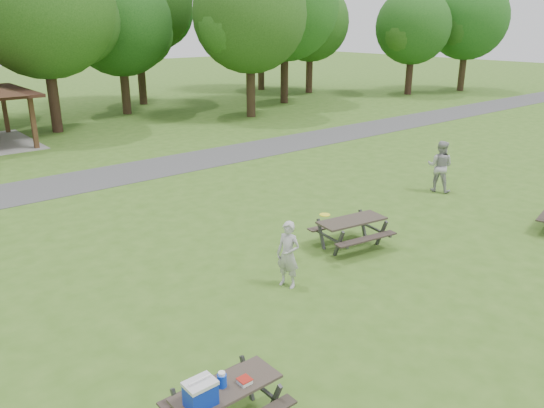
% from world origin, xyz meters
% --- Properties ---
extents(ground, '(160.00, 160.00, 0.00)m').
position_xyz_m(ground, '(0.00, 0.00, 0.00)').
color(ground, '#385F1B').
rests_on(ground, ground).
extents(asphalt_path, '(120.00, 3.20, 0.02)m').
position_xyz_m(asphalt_path, '(0.00, 14.00, 0.01)').
color(asphalt_path, '#414143').
rests_on(asphalt_path, ground).
extents(tree_row_e, '(8.40, 8.00, 11.02)m').
position_xyz_m(tree_row_e, '(2.10, 25.03, 6.78)').
color(tree_row_e, black).
rests_on(tree_row_e, ground).
extents(tree_row_f, '(7.35, 7.00, 9.55)m').
position_xyz_m(tree_row_f, '(8.09, 28.53, 5.84)').
color(tree_row_f, '#2F2014').
rests_on(tree_row_f, ground).
extents(tree_row_g, '(7.77, 7.40, 10.25)m').
position_xyz_m(tree_row_g, '(14.09, 22.03, 6.33)').
color(tree_row_g, black).
rests_on(tree_row_g, ground).
extents(tree_row_h, '(8.61, 8.20, 11.37)m').
position_xyz_m(tree_row_h, '(20.10, 25.53, 7.03)').
color(tree_row_h, black).
rests_on(tree_row_h, ground).
extents(tree_row_i, '(7.14, 6.80, 9.52)m').
position_xyz_m(tree_row_i, '(26.08, 29.03, 5.91)').
color(tree_row_i, '#331F16').
rests_on(tree_row_i, ground).
extents(tree_row_j, '(6.72, 6.40, 8.96)m').
position_xyz_m(tree_row_j, '(32.08, 22.53, 5.56)').
color(tree_row_j, black).
rests_on(tree_row_j, ground).
extents(tree_deep_c, '(8.82, 8.40, 11.90)m').
position_xyz_m(tree_deep_c, '(11.10, 32.03, 7.44)').
color(tree_deep_c, black).
rests_on(tree_deep_c, ground).
extents(tree_deep_d, '(8.40, 8.00, 11.27)m').
position_xyz_m(tree_deep_d, '(24.10, 33.53, 7.03)').
color(tree_deep_d, black).
rests_on(tree_deep_d, ground).
extents(tree_flank_right, '(7.56, 7.20, 9.97)m').
position_xyz_m(tree_flank_right, '(38.09, 21.03, 6.15)').
color(tree_flank_right, black).
rests_on(tree_flank_right, ground).
extents(picnic_table_near, '(1.74, 1.42, 1.21)m').
position_xyz_m(picnic_table_near, '(-4.24, -1.06, 0.69)').
color(picnic_table_near, '#332A24').
rests_on(picnic_table_near, ground).
extents(picnic_table_middle, '(2.21, 1.88, 0.86)m').
position_xyz_m(picnic_table_middle, '(2.75, 2.56, 0.63)').
color(picnic_table_middle, '#312A23').
rests_on(picnic_table_middle, ground).
extents(frisbee_in_flight, '(0.33, 0.33, 0.02)m').
position_xyz_m(frisbee_in_flight, '(1.36, 2.28, 1.38)').
color(frisbee_in_flight, yellow).
rests_on(frisbee_in_flight, ground).
extents(frisbee_thrower, '(0.56, 0.70, 1.67)m').
position_xyz_m(frisbee_thrower, '(-0.21, 1.92, 0.83)').
color(frisbee_thrower, '#ABABAD').
rests_on(frisbee_thrower, ground).
extents(frisbee_catcher, '(1.04, 1.15, 1.95)m').
position_xyz_m(frisbee_catcher, '(9.26, 4.07, 0.98)').
color(frisbee_catcher, '#A1A1A4').
rests_on(frisbee_catcher, ground).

